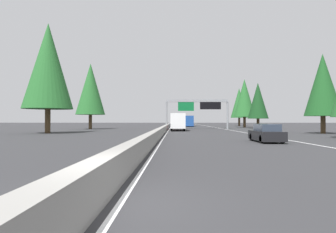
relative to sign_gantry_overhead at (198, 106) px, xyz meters
name	(u,v)px	position (x,y,z in m)	size (l,w,h in m)	color
ground_plane	(169,128)	(8.91, 6.04, -4.78)	(320.00, 320.00, 0.00)	#2D2D30
median_barrier	(169,125)	(28.91, 6.34, -4.33)	(180.00, 0.56, 0.90)	gray
shoulder_stripe_right	(213,127)	(18.91, -5.48, -4.77)	(160.00, 0.16, 0.01)	silver
shoulder_stripe_median	(171,127)	(18.91, 5.79, -4.77)	(160.00, 0.16, 0.01)	silver
sign_gantry_overhead	(198,106)	(0.00, 0.00, 0.00)	(0.50, 12.68, 6.00)	gray
sedan_far_right	(266,134)	(-33.77, -2.83, -4.09)	(4.40, 1.80, 1.47)	black
box_truck_near_right	(178,121)	(-8.12, 4.14, -3.17)	(8.50, 2.40, 2.95)	white
bus_mid_left	(188,121)	(25.71, 0.73, -3.06)	(11.50, 2.55, 3.10)	#1E4793
pickup_distant_b	(176,123)	(62.31, 4.36, -3.86)	(5.60, 2.00, 1.86)	maroon
minivan_distant_a	(177,124)	(1.30, 4.21, -3.83)	(5.00, 1.95, 1.69)	silver
conifer_right_near	(323,85)	(-18.56, -15.33, 1.79)	(4.76, 4.76, 10.81)	#4C3823
conifer_right_mid	(258,101)	(4.38, -13.36, 1.27)	(4.38, 4.38, 9.96)	#4C3823
conifer_right_far	(244,98)	(14.50, -12.94, 2.65)	(5.38, 5.38, 12.22)	#4C3823
conifer_right_distant	(239,103)	(33.97, -16.03, 2.63)	(5.36, 5.36, 12.19)	#4C3823
conifer_left_foreground	(48,66)	(-18.32, 22.30, 4.57)	(6.76, 6.76, 15.37)	#4C3823
conifer_left_near	(90,89)	(0.69, 22.08, 3.48)	(5.97, 5.97, 13.57)	#4C3823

